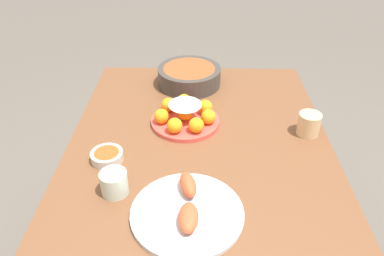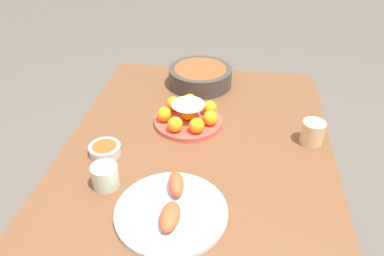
{
  "view_description": "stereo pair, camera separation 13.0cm",
  "coord_description": "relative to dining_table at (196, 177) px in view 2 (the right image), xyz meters",
  "views": [
    {
      "loc": [
        -0.98,
        0.01,
        1.55
      ],
      "look_at": [
        0.09,
        0.03,
        0.81
      ],
      "focal_mm": 35.0,
      "sensor_mm": 36.0,
      "label": 1
    },
    {
      "loc": [
        -0.97,
        -0.12,
        1.55
      ],
      "look_at": [
        0.09,
        0.03,
        0.81
      ],
      "focal_mm": 35.0,
      "sensor_mm": 36.0,
      "label": 2
    }
  ],
  "objects": [
    {
      "name": "cup_near",
      "position": [
        0.12,
        -0.39,
        0.15
      ],
      "size": [
        0.08,
        0.08,
        0.08
      ],
      "color": "#DBB27F",
      "rests_on": "dining_table"
    },
    {
      "name": "seafood_platter",
      "position": [
        -0.27,
        0.03,
        0.12
      ],
      "size": [
        0.31,
        0.31,
        0.06
      ],
      "color": "silver",
      "rests_on": "dining_table"
    },
    {
      "name": "cake_plate",
      "position": [
        0.18,
        0.05,
        0.14
      ],
      "size": [
        0.25,
        0.25,
        0.09
      ],
      "color": "#E04C42",
      "rests_on": "dining_table"
    },
    {
      "name": "sauce_bowl",
      "position": [
        -0.04,
        0.3,
        0.12
      ],
      "size": [
        0.1,
        0.1,
        0.03
      ],
      "color": "beige",
      "rests_on": "dining_table"
    },
    {
      "name": "cup_far",
      "position": [
        -0.19,
        0.25,
        0.14
      ],
      "size": [
        0.08,
        0.08,
        0.07
      ],
      "color": "beige",
      "rests_on": "dining_table"
    },
    {
      "name": "serving_bowl",
      "position": [
        0.49,
        0.05,
        0.15
      ],
      "size": [
        0.27,
        0.27,
        0.08
      ],
      "color": "#3D3833",
      "rests_on": "dining_table"
    },
    {
      "name": "dining_table",
      "position": [
        0.0,
        0.0,
        0.0
      ],
      "size": [
        1.3,
        0.91,
        0.77
      ],
      "color": "brown",
      "rests_on": "ground_plane"
    }
  ]
}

